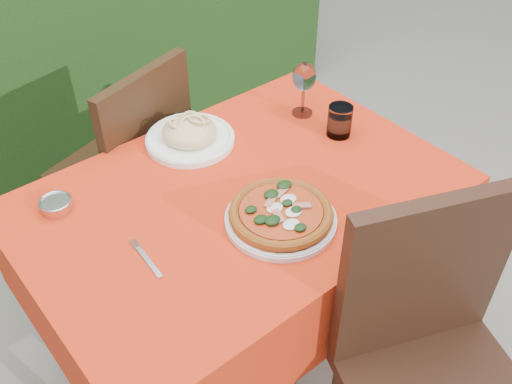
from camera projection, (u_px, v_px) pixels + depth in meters
ground at (244, 341)px, 2.16m from camera, size 60.00×60.00×0.00m
dining_table at (241, 228)px, 1.77m from camera, size 1.26×0.86×0.75m
chair_near at (433, 354)px, 1.45m from camera, size 0.59×0.59×1.01m
chair_far at (133, 161)px, 2.14m from camera, size 0.53×0.53×0.93m
pizza_plate at (281, 215)px, 1.56m from camera, size 0.31×0.31×0.06m
pasta_plate at (190, 135)px, 1.84m from camera, size 0.29×0.29×0.08m
water_glass at (340, 122)px, 1.87m from camera, size 0.08×0.08×0.11m
wine_glass at (304, 79)px, 1.90m from camera, size 0.08×0.08×0.19m
fork at (149, 262)px, 1.46m from camera, size 0.03×0.17×0.00m
steel_ramekin at (56, 206)px, 1.60m from camera, size 0.08×0.08×0.03m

